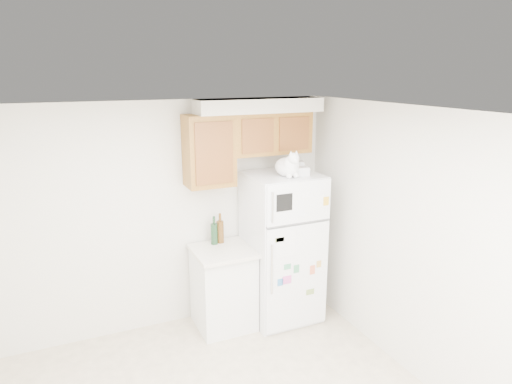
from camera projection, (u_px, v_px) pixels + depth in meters
room_shell at (230, 229)px, 3.29m from camera, size 3.84×4.04×2.52m
refrigerator at (282, 247)px, 5.16m from camera, size 0.76×0.78×1.70m
base_counter at (223, 287)px, 5.05m from camera, size 0.64×0.64×0.92m
cat at (289, 166)px, 4.80m from camera, size 0.29×0.43×0.30m
storage_box_back at (296, 166)px, 5.13m from camera, size 0.22×0.19×0.10m
storage_box_front at (301, 171)px, 4.87m from camera, size 0.16×0.13×0.09m
bottle_green at (214, 230)px, 5.03m from camera, size 0.07×0.07×0.32m
bottle_amber at (220, 228)px, 5.07m from camera, size 0.08×0.08×0.34m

